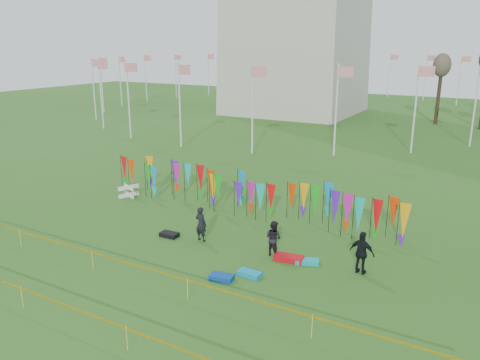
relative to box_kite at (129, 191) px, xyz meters
The scene contains 14 objects.
ground 9.70m from the box_kite, 36.96° to the right, with size 160.00×160.00×0.00m, color #275417.
flagpole_ring 42.78m from the box_kite, 98.43° to the left, with size 57.40×56.16×8.00m.
banner_row 8.16m from the box_kite, ahead, with size 18.64×0.64×2.31m.
caution_tape_near 11.35m from the box_kite, 48.42° to the right, with size 26.00×0.02×0.90m.
caution_tape_far 14.21m from the box_kite, 58.00° to the right, with size 26.00×0.02×0.90m.
box_kite is the anchor object (origin of this frame).
person_left 8.77m from the box_kite, 23.67° to the right, with size 0.65×0.48×1.79m, color black.
person_mid 12.35m from the box_kite, 15.27° to the right, with size 0.83×0.51×1.70m, color black.
person_right 16.29m from the box_kite, 10.78° to the right, with size 1.12×0.64×1.91m, color black.
kite_bag_turquoise 13.18m from the box_kite, 25.25° to the right, with size 1.02×0.51×0.20m, color #0C93C0.
kite_bag_blue 12.83m from the box_kite, 30.45° to the right, with size 0.99×0.52×0.21m, color #093E99.
kite_bag_red 13.25m from the box_kite, 15.10° to the right, with size 1.34×0.62×0.25m, color red.
kite_bag_black 7.41m from the box_kite, 31.85° to the right, with size 0.94×0.54×0.22m, color black.
kite_bag_teal 14.03m from the box_kite, 13.65° to the right, with size 1.06×0.51×0.20m, color #0CA6B0.
Camera 1 is at (12.71, -15.74, 9.53)m, focal length 35.00 mm.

